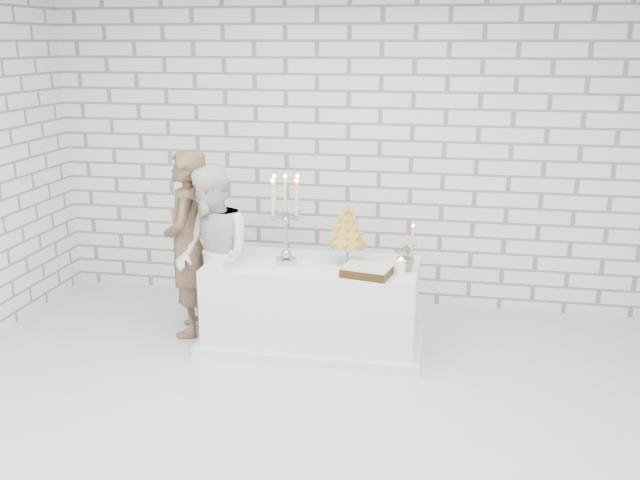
% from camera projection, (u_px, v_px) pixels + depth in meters
% --- Properties ---
extents(ground, '(6.00, 5.00, 0.01)m').
position_uv_depth(ground, '(294.00, 424.00, 4.84)').
color(ground, silver).
rests_on(ground, ground).
extents(wall_back, '(6.00, 0.01, 3.00)m').
position_uv_depth(wall_back, '(348.00, 155.00, 6.78)').
color(wall_back, white).
rests_on(wall_back, ground).
extents(wall_front, '(6.00, 0.01, 3.00)m').
position_uv_depth(wall_front, '(106.00, 418.00, 2.06)').
color(wall_front, white).
rests_on(wall_front, ground).
extents(cake_table, '(1.80, 0.80, 0.75)m').
position_uv_depth(cake_table, '(312.00, 304.00, 6.02)').
color(cake_table, white).
rests_on(cake_table, ground).
extents(groom, '(0.51, 0.68, 1.68)m').
position_uv_depth(groom, '(187.00, 244.00, 6.15)').
color(groom, '#4C3928').
rests_on(groom, ground).
extents(bride, '(0.95, 0.98, 1.59)m').
position_uv_depth(bride, '(213.00, 256.00, 5.96)').
color(bride, white).
rests_on(bride, ground).
extents(candelabra, '(0.37, 0.37, 0.78)m').
position_uv_depth(candelabra, '(286.00, 220.00, 5.79)').
color(candelabra, '#A9A9B4').
rests_on(candelabra, cake_table).
extents(croquembouche, '(0.42, 0.42, 0.52)m').
position_uv_depth(croquembouche, '(348.00, 234.00, 5.85)').
color(croquembouche, olive).
rests_on(croquembouche, cake_table).
extents(chocolate_cake, '(0.43, 0.34, 0.08)m').
position_uv_depth(chocolate_cake, '(367.00, 271.00, 5.59)').
color(chocolate_cake, black).
rests_on(chocolate_cake, cake_table).
extents(pillar_candle, '(0.08, 0.08, 0.12)m').
position_uv_depth(pillar_candle, '(401.00, 267.00, 5.63)').
color(pillar_candle, white).
rests_on(pillar_candle, cake_table).
extents(extra_taper, '(0.07, 0.07, 0.32)m').
position_uv_depth(extra_taper, '(412.00, 245.00, 5.88)').
color(extra_taper, beige).
rests_on(extra_taper, cake_table).
extents(flowers, '(0.23, 0.20, 0.25)m').
position_uv_depth(flowers, '(407.00, 256.00, 5.71)').
color(flowers, '#4A783F').
rests_on(flowers, cake_table).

